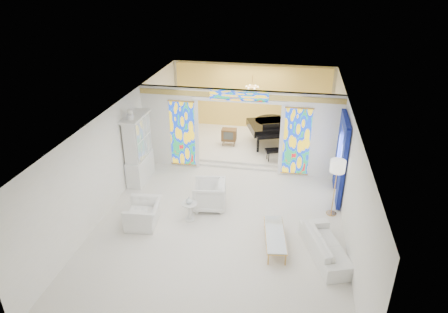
% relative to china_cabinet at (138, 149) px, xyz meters
% --- Properties ---
extents(floor, '(12.00, 12.00, 0.00)m').
position_rel_china_cabinet_xyz_m(floor, '(3.22, -0.60, -1.17)').
color(floor, silver).
rests_on(floor, ground).
extents(ceiling, '(7.00, 12.00, 0.02)m').
position_rel_china_cabinet_xyz_m(ceiling, '(3.22, -0.60, 1.83)').
color(ceiling, white).
rests_on(ceiling, wall_back).
extents(wall_back, '(7.00, 0.02, 3.00)m').
position_rel_china_cabinet_xyz_m(wall_back, '(3.22, 5.40, 0.33)').
color(wall_back, white).
rests_on(wall_back, floor).
extents(wall_front, '(7.00, 0.02, 3.00)m').
position_rel_china_cabinet_xyz_m(wall_front, '(3.22, -6.60, 0.33)').
color(wall_front, white).
rests_on(wall_front, floor).
extents(wall_left, '(0.02, 12.00, 3.00)m').
position_rel_china_cabinet_xyz_m(wall_left, '(-0.28, -0.60, 0.33)').
color(wall_left, white).
rests_on(wall_left, floor).
extents(wall_right, '(0.02, 12.00, 3.00)m').
position_rel_china_cabinet_xyz_m(wall_right, '(6.72, -0.60, 0.33)').
color(wall_right, white).
rests_on(wall_right, floor).
extents(partition_wall, '(7.00, 0.22, 3.00)m').
position_rel_china_cabinet_xyz_m(partition_wall, '(3.22, 1.40, 0.48)').
color(partition_wall, white).
rests_on(partition_wall, floor).
extents(stained_glass_left, '(0.90, 0.04, 2.40)m').
position_rel_china_cabinet_xyz_m(stained_glass_left, '(1.19, 1.29, 0.13)').
color(stained_glass_left, gold).
rests_on(stained_glass_left, partition_wall).
extents(stained_glass_right, '(0.90, 0.04, 2.40)m').
position_rel_china_cabinet_xyz_m(stained_glass_right, '(5.25, 1.29, 0.13)').
color(stained_glass_right, gold).
rests_on(stained_glass_right, partition_wall).
extents(stained_glass_transom, '(2.00, 0.04, 0.34)m').
position_rel_china_cabinet_xyz_m(stained_glass_transom, '(3.22, 1.29, 1.65)').
color(stained_glass_transom, gold).
rests_on(stained_glass_transom, partition_wall).
extents(alcove_platform, '(6.80, 3.80, 0.18)m').
position_rel_china_cabinet_xyz_m(alcove_platform, '(3.22, 3.50, -1.08)').
color(alcove_platform, silver).
rests_on(alcove_platform, floor).
extents(gold_curtain_back, '(6.70, 0.10, 2.90)m').
position_rel_china_cabinet_xyz_m(gold_curtain_back, '(3.22, 5.28, 0.33)').
color(gold_curtain_back, '#DFBB4D').
rests_on(gold_curtain_back, wall_back).
extents(chandelier, '(0.48, 0.48, 0.30)m').
position_rel_china_cabinet_xyz_m(chandelier, '(3.42, 3.40, 1.38)').
color(chandelier, '#C39144').
rests_on(chandelier, ceiling).
extents(blue_drapes, '(0.14, 1.85, 2.65)m').
position_rel_china_cabinet_xyz_m(blue_drapes, '(6.62, 0.10, 0.41)').
color(blue_drapes, navy).
rests_on(blue_drapes, wall_right).
extents(china_cabinet, '(0.56, 1.46, 2.72)m').
position_rel_china_cabinet_xyz_m(china_cabinet, '(0.00, 0.00, 0.00)').
color(china_cabinet, silver).
rests_on(china_cabinet, floor).
extents(armchair_left, '(1.06, 1.18, 0.70)m').
position_rel_china_cabinet_xyz_m(armchair_left, '(1.05, -2.49, -0.82)').
color(armchair_left, silver).
rests_on(armchair_left, floor).
extents(armchair_right, '(1.09, 1.07, 0.88)m').
position_rel_china_cabinet_xyz_m(armchair_right, '(2.72, -1.28, -0.73)').
color(armchair_right, silver).
rests_on(armchair_right, floor).
extents(sofa, '(1.45, 2.23, 0.61)m').
position_rel_china_cabinet_xyz_m(sofa, '(6.17, -2.96, -0.87)').
color(sofa, white).
rests_on(sofa, floor).
extents(side_table, '(0.55, 0.55, 0.57)m').
position_rel_china_cabinet_xyz_m(side_table, '(2.29, -2.05, -0.80)').
color(side_table, silver).
rests_on(side_table, floor).
extents(vase, '(0.26, 0.26, 0.21)m').
position_rel_china_cabinet_xyz_m(vase, '(2.29, -2.05, -0.49)').
color(vase, silver).
rests_on(vase, side_table).
extents(coffee_table, '(0.74, 1.73, 0.37)m').
position_rel_china_cabinet_xyz_m(coffee_table, '(4.82, -2.78, -0.83)').
color(coffee_table, silver).
rests_on(coffee_table, floor).
extents(floor_lamp, '(0.52, 0.52, 1.79)m').
position_rel_china_cabinet_xyz_m(floor_lamp, '(6.42, -0.98, 0.36)').
color(floor_lamp, '#C39144').
rests_on(floor_lamp, floor).
extents(grand_piano, '(2.00, 3.04, 1.09)m').
position_rel_china_cabinet_xyz_m(grand_piano, '(4.18, 3.59, -0.25)').
color(grand_piano, black).
rests_on(grand_piano, alcove_platform).
extents(tv_console, '(0.60, 0.42, 0.68)m').
position_rel_china_cabinet_xyz_m(tv_console, '(2.58, 3.10, -0.55)').
color(tv_console, brown).
rests_on(tv_console, alcove_platform).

